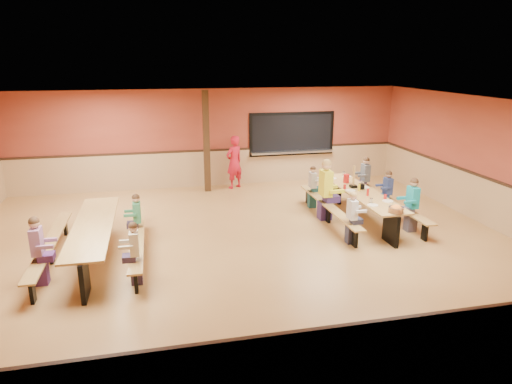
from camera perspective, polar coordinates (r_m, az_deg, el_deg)
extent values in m
plane|color=#9D6F3B|center=(9.85, -1.82, -6.75)|extent=(12.00, 12.00, 0.00)
cube|color=#953D2B|center=(14.20, -5.69, 6.70)|extent=(12.00, 0.04, 3.00)
cube|color=#953D2B|center=(4.86, 9.46, -13.03)|extent=(12.00, 0.04, 3.00)
cube|color=#953D2B|center=(11.98, 27.62, 3.11)|extent=(0.04, 10.00, 3.00)
cube|color=white|center=(9.10, -1.99, 10.90)|extent=(12.00, 10.00, 0.04)
cube|color=black|center=(14.69, 4.51, 7.26)|extent=(2.60, 0.06, 1.20)
cube|color=silver|center=(14.71, 4.56, 5.01)|extent=(2.70, 0.28, 0.06)
cube|color=#301E10|center=(13.59, -6.22, 6.25)|extent=(0.18, 0.18, 3.00)
cube|color=#AE8545|center=(11.45, 12.99, 0.00)|extent=(0.75, 3.60, 0.04)
cube|color=black|center=(10.26, 16.52, -4.37)|extent=(0.08, 0.60, 0.70)
cube|color=black|center=(12.91, 9.98, 0.32)|extent=(0.08, 0.60, 0.70)
cube|color=#AE8545|center=(11.21, 9.08, -1.67)|extent=(0.26, 3.60, 0.04)
cube|color=black|center=(11.28, 9.03, -2.76)|extent=(0.06, 0.18, 0.41)
cube|color=#AE8545|center=(11.90, 16.49, -1.09)|extent=(0.26, 3.60, 0.04)
cube|color=black|center=(11.97, 16.41, -2.11)|extent=(0.06, 0.18, 0.41)
cube|color=#AE8545|center=(9.52, -19.69, -3.93)|extent=(0.75, 3.60, 0.04)
cube|color=black|center=(8.24, -20.66, -10.02)|extent=(0.08, 0.60, 0.70)
cube|color=black|center=(11.09, -18.62, -3.00)|extent=(0.08, 0.60, 0.70)
cube|color=#AE8545|center=(9.76, -24.35, -5.76)|extent=(0.26, 3.60, 0.04)
cube|color=black|center=(9.84, -24.20, -6.97)|extent=(0.06, 0.18, 0.41)
cube|color=#AE8545|center=(9.54, -14.60, -5.28)|extent=(0.26, 3.60, 0.04)
cube|color=black|center=(9.62, -14.50, -6.53)|extent=(0.06, 0.18, 0.41)
imported|color=red|center=(13.98, -2.74, 3.76)|extent=(0.71, 0.65, 1.63)
cylinder|color=#B51918|center=(12.14, 11.22, 1.68)|extent=(0.16, 0.16, 0.22)
cube|color=black|center=(11.63, 13.06, 0.68)|extent=(0.10, 0.14, 0.13)
cylinder|color=yellow|center=(11.44, 12.76, 0.55)|extent=(0.06, 0.06, 0.17)
cylinder|color=#B2140F|center=(11.08, 13.80, -0.03)|extent=(0.06, 0.06, 0.17)
cube|color=black|center=(11.73, 12.06, 0.71)|extent=(0.16, 0.16, 0.06)
cube|color=#AE8545|center=(11.66, 12.14, 2.03)|extent=(0.02, 0.09, 0.50)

